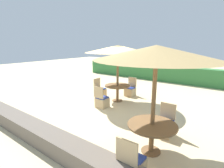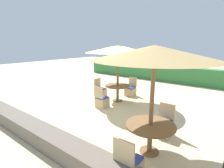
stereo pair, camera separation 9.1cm
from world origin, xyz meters
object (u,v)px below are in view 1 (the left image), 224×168
object	(u,v)px
patio_chair_center_west	(100,92)
patio_chair_center_north	(130,91)
patio_chair_center_south	(102,101)
patio_chair_front_right_south	(131,166)
parasol_front_right	(156,53)
parasol_center	(118,49)
round_table_front_right	(152,129)
patio_chair_front_right_north	(165,126)
round_table_center	(117,88)

from	to	relation	value
patio_chair_center_west	patio_chair_center_north	bearing A→B (deg)	134.94
patio_chair_center_south	patio_chair_front_right_south	bearing A→B (deg)	-41.69
patio_chair_center_north	parasol_front_right	size ratio (longest dim) A/B	0.33
parasol_center	patio_chair_front_right_south	bearing A→B (deg)	-51.68
round_table_front_right	patio_chair_front_right_north	size ratio (longest dim) A/B	1.29
patio_chair_center_south	patio_chair_front_right_south	world-z (taller)	same
patio_chair_center_south	patio_chair_center_west	size ratio (longest dim) A/B	1.00
round_table_center	round_table_front_right	distance (m)	4.01
parasol_center	patio_chair_front_right_south	size ratio (longest dim) A/B	3.10
round_table_center	round_table_front_right	size ratio (longest dim) A/B	0.98
round_table_front_right	patio_chair_front_right_north	bearing A→B (deg)	92.01
patio_chair_center_north	patio_chair_front_right_south	bearing A→B (deg)	121.16
patio_chair_center_west	patio_chair_front_right_north	distance (m)	4.30
parasol_front_right	patio_chair_front_right_south	xyz separation A→B (m)	(0.05, -1.05, -2.17)
parasol_front_right	round_table_front_right	world-z (taller)	parasol_front_right
patio_chair_center_west	round_table_center	bearing A→B (deg)	91.18
parasol_front_right	round_table_front_right	distance (m)	1.83
patio_chair_center_north	round_table_front_right	bearing A→B (deg)	127.16
parasol_center	parasol_front_right	xyz separation A→B (m)	(2.93, -2.73, 0.05)
round_table_center	patio_chair_front_right_north	bearing A→B (deg)	-30.70
patio_chair_front_right_north	patio_chair_center_south	bearing A→B (deg)	-12.27
patio_chair_center_south	round_table_front_right	distance (m)	3.42
patio_chair_center_south	parasol_front_right	size ratio (longest dim) A/B	0.33
patio_chair_center_south	round_table_front_right	size ratio (longest dim) A/B	0.78
round_table_front_right	patio_chair_front_right_south	bearing A→B (deg)	-87.29
parasol_center	patio_chair_front_right_north	world-z (taller)	parasol_center
parasol_front_right	patio_chair_front_right_north	xyz separation A→B (m)	(-0.04, 1.01, -2.17)
parasol_center	parasol_front_right	distance (m)	4.01
patio_chair_center_north	patio_chair_front_right_south	distance (m)	5.67
round_table_center	patio_chair_front_right_south	bearing A→B (deg)	-51.68
patio_chair_center_west	patio_chair_front_right_north	bearing A→B (deg)	66.71
patio_chair_front_right_south	round_table_center	bearing A→B (deg)	128.32
patio_chair_center_west	round_table_front_right	bearing A→B (deg)	55.80
patio_chair_center_north	patio_chair_center_west	bearing A→B (deg)	44.94
patio_chair_center_south	parasol_front_right	distance (m)	4.03
parasol_front_right	patio_chair_center_north	bearing A→B (deg)	127.16
round_table_center	patio_chair_center_south	size ratio (longest dim) A/B	1.26
round_table_center	patio_chair_center_west	distance (m)	1.11
parasol_front_right	round_table_front_right	bearing A→B (deg)	153.43
patio_chair_center_south	patio_chair_center_west	xyz separation A→B (m)	(-1.01, 1.06, 0.00)
patio_chair_front_right_north	patio_chair_front_right_south	world-z (taller)	same
patio_chair_center_north	patio_chair_center_south	xyz separation A→B (m)	(-0.09, -2.16, 0.00)
patio_chair_front_right_south	parasol_center	bearing A→B (deg)	128.32
patio_chair_front_right_north	patio_chair_center_west	bearing A→B (deg)	-23.29
round_table_center	patio_chair_center_south	xyz separation A→B (m)	(-0.04, -1.08, -0.35)
patio_chair_center_west	parasol_front_right	distance (m)	5.28
patio_chair_center_south	round_table_front_right	xyz separation A→B (m)	(2.97, -1.65, 0.34)
patio_chair_center_north	patio_chair_center_south	world-z (taller)	same
round_table_center	patio_chair_center_north	world-z (taller)	patio_chair_center_north
parasol_center	parasol_front_right	size ratio (longest dim) A/B	1.03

